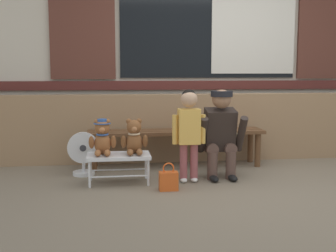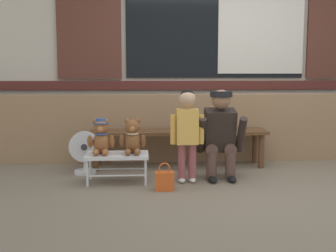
{
  "view_description": "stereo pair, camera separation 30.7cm",
  "coord_description": "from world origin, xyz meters",
  "px_view_note": "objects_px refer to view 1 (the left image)",
  "views": [
    {
      "loc": [
        -1.34,
        -4.07,
        1.15
      ],
      "look_at": [
        -0.72,
        0.6,
        0.55
      ],
      "focal_mm": 46.94,
      "sensor_mm": 36.0,
      "label": 1
    },
    {
      "loc": [
        -1.04,
        -4.1,
        1.15
      ],
      "look_at": [
        -0.72,
        0.6,
        0.55
      ],
      "focal_mm": 46.94,
      "sensor_mm": 36.0,
      "label": 2
    }
  ],
  "objects_px": {
    "teddy_bear_with_hat": "(102,138)",
    "floor_fan": "(83,154)",
    "adult_crouching": "(221,133)",
    "wooden_bench_long": "(176,136)",
    "teddy_bear_plain": "(134,138)",
    "child_standing": "(189,125)",
    "small_display_bench": "(119,157)",
    "handbag_on_ground": "(169,180)"
  },
  "relations": [
    {
      "from": "small_display_bench",
      "to": "teddy_bear_with_hat",
      "type": "bearing_deg",
      "value": 179.23
    },
    {
      "from": "child_standing",
      "to": "adult_crouching",
      "type": "xyz_separation_m",
      "value": [
        0.37,
        0.14,
        -0.11
      ]
    },
    {
      "from": "child_standing",
      "to": "floor_fan",
      "type": "bearing_deg",
      "value": 158.42
    },
    {
      "from": "child_standing",
      "to": "handbag_on_ground",
      "type": "relative_size",
      "value": 3.52
    },
    {
      "from": "teddy_bear_plain",
      "to": "handbag_on_ground",
      "type": "height_order",
      "value": "teddy_bear_plain"
    },
    {
      "from": "teddy_bear_with_hat",
      "to": "handbag_on_ground",
      "type": "relative_size",
      "value": 1.34
    },
    {
      "from": "child_standing",
      "to": "handbag_on_ground",
      "type": "xyz_separation_m",
      "value": [
        -0.25,
        -0.29,
        -0.5
      ]
    },
    {
      "from": "floor_fan",
      "to": "small_display_bench",
      "type": "bearing_deg",
      "value": -45.94
    },
    {
      "from": "teddy_bear_plain",
      "to": "child_standing",
      "type": "height_order",
      "value": "child_standing"
    },
    {
      "from": "wooden_bench_long",
      "to": "child_standing",
      "type": "distance_m",
      "value": 0.78
    },
    {
      "from": "teddy_bear_with_hat",
      "to": "adult_crouching",
      "type": "height_order",
      "value": "adult_crouching"
    },
    {
      "from": "wooden_bench_long",
      "to": "floor_fan",
      "type": "height_order",
      "value": "floor_fan"
    },
    {
      "from": "wooden_bench_long",
      "to": "floor_fan",
      "type": "relative_size",
      "value": 4.37
    },
    {
      "from": "teddy_bear_with_hat",
      "to": "child_standing",
      "type": "distance_m",
      "value": 0.89
    },
    {
      "from": "small_display_bench",
      "to": "child_standing",
      "type": "xyz_separation_m",
      "value": [
        0.72,
        -0.04,
        0.33
      ]
    },
    {
      "from": "child_standing",
      "to": "small_display_bench",
      "type": "bearing_deg",
      "value": 176.56
    },
    {
      "from": "teddy_bear_plain",
      "to": "child_standing",
      "type": "relative_size",
      "value": 0.38
    },
    {
      "from": "floor_fan",
      "to": "handbag_on_ground",
      "type": "bearing_deg",
      "value": -40.71
    },
    {
      "from": "teddy_bear_plain",
      "to": "floor_fan",
      "type": "height_order",
      "value": "teddy_bear_plain"
    },
    {
      "from": "wooden_bench_long",
      "to": "handbag_on_ground",
      "type": "relative_size",
      "value": 7.72
    },
    {
      "from": "teddy_bear_with_hat",
      "to": "wooden_bench_long",
      "type": "bearing_deg",
      "value": 39.32
    },
    {
      "from": "small_display_bench",
      "to": "floor_fan",
      "type": "relative_size",
      "value": 1.33
    },
    {
      "from": "handbag_on_ground",
      "to": "floor_fan",
      "type": "distance_m",
      "value": 1.13
    },
    {
      "from": "wooden_bench_long",
      "to": "adult_crouching",
      "type": "relative_size",
      "value": 2.21
    },
    {
      "from": "small_display_bench",
      "to": "handbag_on_ground",
      "type": "relative_size",
      "value": 2.35
    },
    {
      "from": "teddy_bear_plain",
      "to": "child_standing",
      "type": "distance_m",
      "value": 0.57
    },
    {
      "from": "teddy_bear_plain",
      "to": "handbag_on_ground",
      "type": "distance_m",
      "value": 0.59
    },
    {
      "from": "wooden_bench_long",
      "to": "adult_crouching",
      "type": "xyz_separation_m",
      "value": [
        0.39,
        -0.61,
        0.11
      ]
    },
    {
      "from": "handbag_on_ground",
      "to": "wooden_bench_long",
      "type": "bearing_deg",
      "value": 77.57
    },
    {
      "from": "teddy_bear_with_hat",
      "to": "floor_fan",
      "type": "xyz_separation_m",
      "value": [
        -0.22,
        0.39,
        -0.23
      ]
    },
    {
      "from": "floor_fan",
      "to": "child_standing",
      "type": "bearing_deg",
      "value": -21.58
    },
    {
      "from": "small_display_bench",
      "to": "adult_crouching",
      "type": "xyz_separation_m",
      "value": [
        1.09,
        0.1,
        0.21
      ]
    },
    {
      "from": "wooden_bench_long",
      "to": "small_display_bench",
      "type": "distance_m",
      "value": 1.0
    },
    {
      "from": "small_display_bench",
      "to": "teddy_bear_plain",
      "type": "xyz_separation_m",
      "value": [
        0.16,
        0.0,
        0.2
      ]
    },
    {
      "from": "wooden_bench_long",
      "to": "teddy_bear_plain",
      "type": "distance_m",
      "value": 0.89
    },
    {
      "from": "small_display_bench",
      "to": "teddy_bear_plain",
      "type": "height_order",
      "value": "teddy_bear_plain"
    },
    {
      "from": "wooden_bench_long",
      "to": "adult_crouching",
      "type": "distance_m",
      "value": 0.73
    },
    {
      "from": "small_display_bench",
      "to": "teddy_bear_with_hat",
      "type": "height_order",
      "value": "teddy_bear_with_hat"
    },
    {
      "from": "adult_crouching",
      "to": "floor_fan",
      "type": "distance_m",
      "value": 1.52
    },
    {
      "from": "wooden_bench_long",
      "to": "teddy_bear_plain",
      "type": "xyz_separation_m",
      "value": [
        -0.54,
        -0.7,
        0.09
      ]
    },
    {
      "from": "teddy_bear_with_hat",
      "to": "floor_fan",
      "type": "height_order",
      "value": "teddy_bear_with_hat"
    },
    {
      "from": "wooden_bench_long",
      "to": "floor_fan",
      "type": "bearing_deg",
      "value": -163.7
    }
  ]
}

